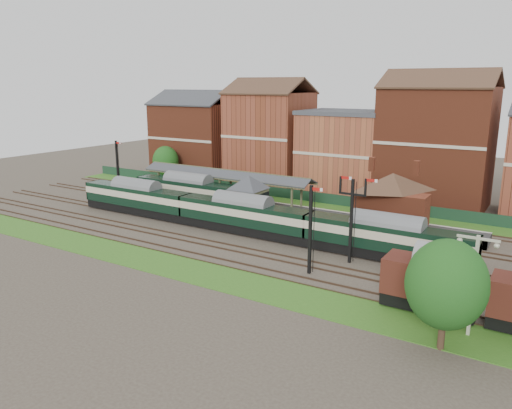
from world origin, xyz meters
The scene contains 19 objects.
ground centered at (0.00, 0.00, 0.00)m, with size 160.00×160.00×0.00m, color #473D33.
grass_back centered at (0.00, 16.00, 0.03)m, with size 90.00×4.50×0.06m, color #2D6619.
grass_front centered at (0.00, -12.00, 0.03)m, with size 90.00×5.00×0.06m, color #2D6619.
fence centered at (0.00, 18.00, 0.75)m, with size 90.00×0.12×1.50m, color #193823.
platform centered at (-5.00, 9.75, 0.50)m, with size 55.00×3.40×1.00m, color #2D2D2D.
signal_box centered at (-3.00, 3.25, 3.19)m, with size 5.40×5.40×6.00m.
brick_hut centered at (5.00, 3.25, 1.20)m, with size 3.20×2.64×2.94m.
station_building centered at (12.00, 9.75, 3.96)m, with size 8.10×8.10×5.90m.
canopy centered at (-11.00, 9.75, 4.58)m, with size 26.00×3.89×4.08m.
semaphore_bracket centered at (12.04, -2.50, 4.63)m, with size 3.60×0.25×8.18m.
semaphore_platform_end centered at (-29.98, 8.00, 4.16)m, with size 1.23×0.25×8.00m.
semaphore_siding centered at (10.02, -7.00, 4.16)m, with size 1.23×0.25×8.00m.
yard_lamp centered at (24.00, -11.50, 3.99)m, with size 2.60×0.22×7.00m.
town_backdrop centered at (-0.18, 25.00, 7.00)m, with size 69.00×10.00×16.00m.
dmu_train centered at (-1.66, 0.00, 2.22)m, with size 49.00×2.58×3.76m.
platform_railcar centered at (-14.85, 6.50, 2.25)m, with size 16.63×2.62×3.83m.
goods_van_a centered at (20.80, -9.00, 2.29)m, with size 6.68×2.90×4.06m.
tree_far centered at (22.83, -14.31, 4.39)m, with size 4.98×4.98×7.26m.
tree_back centered at (-28.66, 17.36, 3.81)m, with size 4.32×4.32×6.31m.
Camera 1 is at (28.06, -44.81, 16.43)m, focal length 35.00 mm.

